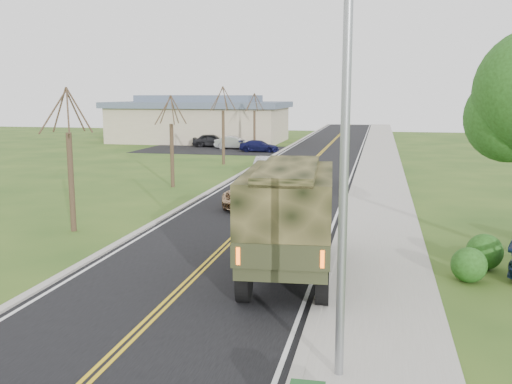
% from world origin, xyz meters
% --- Properties ---
extents(ground, '(160.00, 160.00, 0.00)m').
position_xyz_m(ground, '(0.00, 0.00, 0.00)').
color(ground, '#294818').
rests_on(ground, ground).
extents(road, '(8.00, 120.00, 0.01)m').
position_xyz_m(road, '(0.00, 40.00, 0.01)').
color(road, black).
rests_on(road, ground).
extents(curb_right, '(0.30, 120.00, 0.12)m').
position_xyz_m(curb_right, '(4.15, 40.00, 0.06)').
color(curb_right, '#9E998E').
rests_on(curb_right, ground).
extents(sidewalk_right, '(3.20, 120.00, 0.10)m').
position_xyz_m(sidewalk_right, '(5.90, 40.00, 0.05)').
color(sidewalk_right, '#9E998E').
rests_on(sidewalk_right, ground).
extents(curb_left, '(0.30, 120.00, 0.10)m').
position_xyz_m(curb_left, '(-4.15, 40.00, 0.05)').
color(curb_left, '#9E998E').
rests_on(curb_left, ground).
extents(street_light, '(1.65, 0.22, 8.00)m').
position_xyz_m(street_light, '(4.90, -0.50, 4.43)').
color(street_light, gray).
rests_on(street_light, ground).
extents(bare_tree_a, '(1.93, 2.26, 6.08)m').
position_xyz_m(bare_tree_a, '(-7.00, 10.00, 2.63)').
color(bare_tree_a, '#38281C').
rests_on(bare_tree_a, ground).
extents(bare_tree_b, '(1.83, 2.14, 5.73)m').
position_xyz_m(bare_tree_b, '(-7.00, 22.00, 2.48)').
color(bare_tree_b, '#38281C').
rests_on(bare_tree_b, ground).
extents(bare_tree_c, '(2.04, 2.39, 6.42)m').
position_xyz_m(bare_tree_c, '(-7.00, 34.00, 2.78)').
color(bare_tree_c, '#38281C').
rests_on(bare_tree_c, ground).
extents(bare_tree_d, '(1.88, 2.20, 5.91)m').
position_xyz_m(bare_tree_d, '(-7.00, 46.00, 2.55)').
color(bare_tree_d, '#38281C').
rests_on(bare_tree_d, ground).
extents(commercial_building, '(25.50, 21.50, 5.65)m').
position_xyz_m(commercial_building, '(-15.98, 55.97, 2.69)').
color(commercial_building, tan).
rests_on(commercial_building, ground).
extents(military_truck, '(3.13, 7.53, 3.67)m').
position_xyz_m(military_truck, '(2.96, 5.93, 2.10)').
color(military_truck, black).
rests_on(military_truck, ground).
extents(suv_champagne, '(2.51, 5.17, 1.42)m').
position_xyz_m(suv_champagne, '(-0.80, 17.18, 0.71)').
color(suv_champagne, tan).
rests_on(suv_champagne, ground).
extents(sedan_silver, '(1.74, 4.57, 1.49)m').
position_xyz_m(sedan_silver, '(-1.94, 26.85, 0.74)').
color(sedan_silver, '#B7B8BC').
rests_on(sedan_silver, ground).
extents(lot_car_dark, '(4.49, 2.38, 1.45)m').
position_xyz_m(lot_car_dark, '(-12.51, 49.11, 0.73)').
color(lot_car_dark, black).
rests_on(lot_car_dark, ground).
extents(lot_car_silver, '(4.20, 1.56, 1.37)m').
position_xyz_m(lot_car_silver, '(-9.47, 47.28, 0.69)').
color(lot_car_silver, '#A6A7AB').
rests_on(lot_car_silver, ground).
extents(lot_car_navy, '(4.09, 1.77, 1.17)m').
position_xyz_m(lot_car_navy, '(-6.25, 44.87, 0.59)').
color(lot_car_navy, '#10113C').
rests_on(lot_car_navy, ground).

